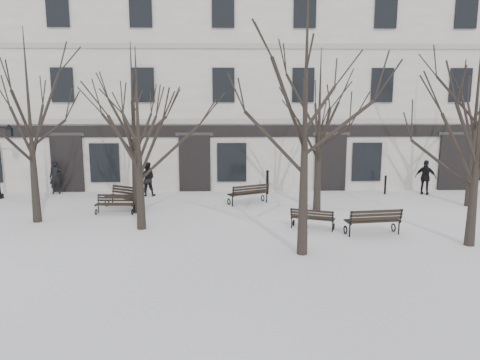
{
  "coord_description": "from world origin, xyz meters",
  "views": [
    {
      "loc": [
        -1.77,
        -15.9,
        4.76
      ],
      "look_at": [
        -1.3,
        3.0,
        1.44
      ],
      "focal_mm": 35.0,
      "sensor_mm": 36.0,
      "label": 1
    }
  ],
  "objects_px": {
    "bench_1": "(313,218)",
    "bench_3": "(125,196)",
    "tree_2": "(306,86)",
    "bench_0": "(115,203)",
    "lamp_post": "(1,156)",
    "tree_1": "(138,118)",
    "tree_3": "(480,120)",
    "tree_0": "(28,103)",
    "bench_4": "(249,193)",
    "bench_2": "(373,220)"
  },
  "relations": [
    {
      "from": "bench_4",
      "to": "lamp_post",
      "type": "relative_size",
      "value": 0.54
    },
    {
      "from": "tree_0",
      "to": "bench_3",
      "type": "bearing_deg",
      "value": 38.99
    },
    {
      "from": "bench_4",
      "to": "lamp_post",
      "type": "height_order",
      "value": "lamp_post"
    },
    {
      "from": "lamp_post",
      "to": "tree_3",
      "type": "bearing_deg",
      "value": -22.5
    },
    {
      "from": "bench_2",
      "to": "lamp_post",
      "type": "distance_m",
      "value": 17.19
    },
    {
      "from": "tree_0",
      "to": "bench_2",
      "type": "height_order",
      "value": "tree_0"
    },
    {
      "from": "tree_1",
      "to": "tree_3",
      "type": "relative_size",
      "value": 1.0
    },
    {
      "from": "tree_2",
      "to": "bench_0",
      "type": "relative_size",
      "value": 5.05
    },
    {
      "from": "tree_2",
      "to": "bench_0",
      "type": "bearing_deg",
      "value": 142.92
    },
    {
      "from": "tree_3",
      "to": "lamp_post",
      "type": "distance_m",
      "value": 20.29
    },
    {
      "from": "tree_0",
      "to": "tree_3",
      "type": "distance_m",
      "value": 15.72
    },
    {
      "from": "bench_3",
      "to": "lamp_post",
      "type": "relative_size",
      "value": 0.53
    },
    {
      "from": "tree_1",
      "to": "tree_3",
      "type": "distance_m",
      "value": 11.32
    },
    {
      "from": "bench_1",
      "to": "bench_2",
      "type": "distance_m",
      "value": 2.15
    },
    {
      "from": "bench_0",
      "to": "tree_3",
      "type": "bearing_deg",
      "value": -17.05
    },
    {
      "from": "bench_4",
      "to": "lamp_post",
      "type": "xyz_separation_m",
      "value": [
        -11.68,
        1.49,
        1.54
      ]
    },
    {
      "from": "bench_0",
      "to": "lamp_post",
      "type": "bearing_deg",
      "value": 155.2
    },
    {
      "from": "tree_0",
      "to": "bench_3",
      "type": "height_order",
      "value": "tree_0"
    },
    {
      "from": "bench_4",
      "to": "tree_3",
      "type": "bearing_deg",
      "value": 112.91
    },
    {
      "from": "bench_1",
      "to": "tree_0",
      "type": "bearing_deg",
      "value": 13.57
    },
    {
      "from": "bench_4",
      "to": "bench_0",
      "type": "bearing_deg",
      "value": -8.67
    },
    {
      "from": "tree_0",
      "to": "tree_1",
      "type": "bearing_deg",
      "value": -14.65
    },
    {
      "from": "bench_0",
      "to": "lamp_post",
      "type": "xyz_separation_m",
      "value": [
        -6.05,
        3.17,
        1.61
      ]
    },
    {
      "from": "tree_0",
      "to": "bench_0",
      "type": "bearing_deg",
      "value": 24.0
    },
    {
      "from": "tree_2",
      "to": "lamp_post",
      "type": "relative_size",
      "value": 2.31
    },
    {
      "from": "tree_3",
      "to": "bench_1",
      "type": "xyz_separation_m",
      "value": [
        -4.81,
        2.0,
        -3.65
      ]
    },
    {
      "from": "tree_3",
      "to": "bench_2",
      "type": "bearing_deg",
      "value": 155.9
    },
    {
      "from": "bench_1",
      "to": "tree_1",
      "type": "bearing_deg",
      "value": 18.75
    },
    {
      "from": "tree_3",
      "to": "bench_1",
      "type": "relative_size",
      "value": 3.93
    },
    {
      "from": "tree_0",
      "to": "tree_2",
      "type": "relative_size",
      "value": 0.9
    },
    {
      "from": "bench_0",
      "to": "bench_1",
      "type": "xyz_separation_m",
      "value": [
        7.79,
        -2.56,
        -0.0
      ]
    },
    {
      "from": "bench_1",
      "to": "bench_3",
      "type": "relative_size",
      "value": 0.88
    },
    {
      "from": "tree_0",
      "to": "tree_1",
      "type": "distance_m",
      "value": 4.42
    },
    {
      "from": "tree_1",
      "to": "lamp_post",
      "type": "distance_m",
      "value": 9.56
    },
    {
      "from": "bench_2",
      "to": "tree_2",
      "type": "bearing_deg",
      "value": 27.28
    },
    {
      "from": "bench_0",
      "to": "lamp_post",
      "type": "distance_m",
      "value": 7.02
    },
    {
      "from": "tree_0",
      "to": "bench_1",
      "type": "distance_m",
      "value": 11.41
    },
    {
      "from": "tree_1",
      "to": "bench_4",
      "type": "height_order",
      "value": "tree_1"
    },
    {
      "from": "tree_3",
      "to": "bench_1",
      "type": "distance_m",
      "value": 6.36
    },
    {
      "from": "tree_1",
      "to": "bench_0",
      "type": "xyz_separation_m",
      "value": [
        -1.5,
        2.33,
        -3.64
      ]
    },
    {
      "from": "bench_0",
      "to": "bench_3",
      "type": "distance_m",
      "value": 1.15
    },
    {
      "from": "bench_2",
      "to": "bench_3",
      "type": "xyz_separation_m",
      "value": [
        -9.63,
        4.44,
        -0.03
      ]
    },
    {
      "from": "tree_2",
      "to": "bench_4",
      "type": "relative_size",
      "value": 4.24
    },
    {
      "from": "tree_3",
      "to": "bench_3",
      "type": "relative_size",
      "value": 3.46
    },
    {
      "from": "bench_4",
      "to": "lamp_post",
      "type": "bearing_deg",
      "value": -32.54
    },
    {
      "from": "bench_0",
      "to": "tree_0",
      "type": "bearing_deg",
      "value": -153.17
    },
    {
      "from": "tree_2",
      "to": "bench_2",
      "type": "bearing_deg",
      "value": 35.07
    },
    {
      "from": "bench_3",
      "to": "bench_2",
      "type": "bearing_deg",
      "value": 5.42
    },
    {
      "from": "tree_2",
      "to": "lamp_post",
      "type": "distance_m",
      "value": 15.83
    },
    {
      "from": "bench_4",
      "to": "bench_2",
      "type": "bearing_deg",
      "value": 104.64
    }
  ]
}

